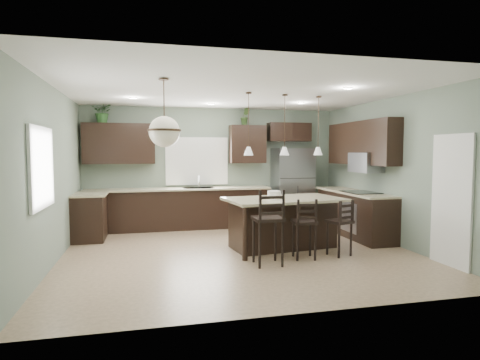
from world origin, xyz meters
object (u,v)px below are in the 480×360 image
at_px(serving_dish, 274,195).
at_px(bar_stool_center, 304,229).
at_px(kitchen_island, 284,223).
at_px(bar_stool_left, 268,227).
at_px(plant_back_left, 103,112).
at_px(refrigerator, 292,187).
at_px(bar_stool_right, 339,228).

height_order(serving_dish, bar_stool_center, serving_dish).
distance_m(kitchen_island, bar_stool_left, 1.16).
xyz_separation_m(serving_dish, plant_back_left, (-3.14, 2.45, 1.65)).
xyz_separation_m(refrigerator, serving_dish, (-1.22, -2.32, 0.07)).
relative_size(kitchen_island, serving_dish, 8.67).
xyz_separation_m(kitchen_island, bar_stool_right, (0.74, -0.71, 0.02)).
xyz_separation_m(bar_stool_left, plant_back_left, (-2.73, 3.40, 2.04)).
xyz_separation_m(refrigerator, bar_stool_center, (-0.94, -3.06, -0.42)).
bearing_deg(bar_stool_right, serving_dish, 126.73).
height_order(refrigerator, bar_stool_left, refrigerator).
bearing_deg(kitchen_island, bar_stool_left, -129.55).
bearing_deg(refrigerator, serving_dish, -117.76).
xyz_separation_m(kitchen_island, bar_stool_left, (-0.61, -0.97, 0.13)).
height_order(refrigerator, bar_stool_center, refrigerator).
xyz_separation_m(kitchen_island, bar_stool_center, (0.08, -0.76, 0.04)).
relative_size(refrigerator, bar_stool_center, 1.83).
height_order(kitchen_island, bar_stool_right, bar_stool_right).
bearing_deg(kitchen_island, refrigerator, 58.52).
relative_size(refrigerator, bar_stool_left, 1.55).
bearing_deg(bar_stool_right, plant_back_left, 125.36).
bearing_deg(bar_stool_right, bar_stool_left, 173.84).
bearing_deg(refrigerator, bar_stool_center, -107.12).
relative_size(bar_stool_left, plant_back_left, 2.48).
bearing_deg(bar_stool_center, serving_dish, 117.86).
distance_m(bar_stool_center, plant_back_left, 5.14).
bearing_deg(bar_stool_right, kitchen_island, 119.01).
bearing_deg(bar_stool_left, refrigerator, 63.88).
relative_size(kitchen_island, bar_stool_left, 1.74).
xyz_separation_m(bar_stool_left, bar_stool_center, (0.69, 0.21, -0.09)).
bearing_deg(bar_stool_right, bar_stool_center, 167.38).
xyz_separation_m(refrigerator, plant_back_left, (-4.36, 0.13, 1.72)).
bearing_deg(bar_stool_center, bar_stool_right, 11.58).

